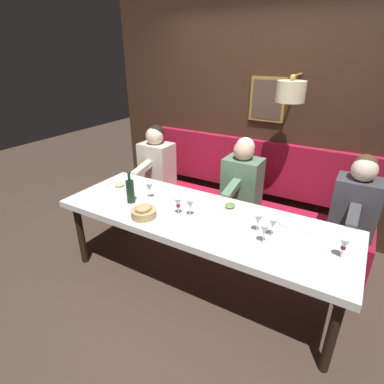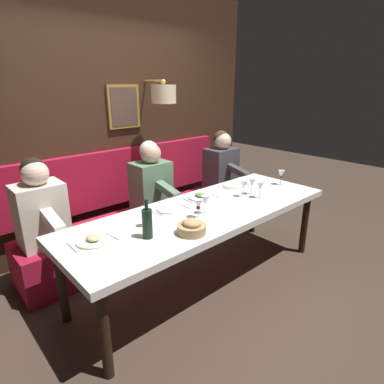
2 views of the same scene
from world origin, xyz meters
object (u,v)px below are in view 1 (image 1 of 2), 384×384
at_px(diner_near, 242,176).
at_px(wine_glass_4, 264,230).
at_px(wine_glass_2, 344,244).
at_px(dining_table, 200,221).
at_px(diner_nearest, 357,199).
at_px(wine_glass_0, 273,224).
at_px(wine_glass_1, 178,203).
at_px(wine_glass_3, 258,220).
at_px(bread_bowl, 144,212).
at_px(wine_bottle, 130,191).
at_px(wine_glass_5, 150,188).
at_px(wine_glass_6, 190,205).
at_px(diner_middle, 156,159).

relative_size(diner_near, wine_glass_4, 4.82).
relative_size(diner_near, wine_glass_2, 4.82).
relative_size(dining_table, diner_nearest, 3.31).
height_order(wine_glass_0, wine_glass_1, same).
bearing_deg(wine_glass_3, diner_nearest, -35.66).
bearing_deg(wine_glass_1, wine_glass_0, -84.96).
xyz_separation_m(wine_glass_4, bread_bowl, (-0.13, 1.03, -0.07)).
bearing_deg(diner_near, wine_bottle, 143.47).
bearing_deg(wine_glass_1, dining_table, -61.37).
xyz_separation_m(wine_glass_5, wine_glass_6, (-0.11, -0.52, 0.00)).
distance_m(wine_glass_1, wine_glass_4, 0.79).
bearing_deg(wine_glass_2, diner_near, 50.32).
height_order(diner_near, diner_middle, same).
height_order(diner_near, bread_bowl, diner_near).
relative_size(wine_glass_5, wine_bottle, 0.55).
xyz_separation_m(wine_glass_1, wine_glass_2, (0.05, -1.32, 0.00)).
distance_m(wine_glass_0, wine_bottle, 1.34).
xyz_separation_m(diner_near, wine_glass_6, (-0.95, 0.10, 0.04)).
bearing_deg(wine_glass_2, wine_glass_6, 91.30).
bearing_deg(bread_bowl, wine_glass_4, -82.65).
height_order(wine_glass_1, wine_bottle, wine_bottle).
xyz_separation_m(diner_nearest, wine_glass_3, (-0.89, 0.64, 0.04)).
bearing_deg(wine_glass_3, bread_bowl, 105.60).
bearing_deg(wine_glass_6, dining_table, -43.59).
distance_m(wine_glass_5, wine_bottle, 0.19).
xyz_separation_m(wine_glass_0, wine_glass_1, (-0.07, 0.81, -0.00)).
xyz_separation_m(wine_glass_0, wine_glass_3, (0.01, 0.12, 0.00)).
xyz_separation_m(diner_nearest, wine_glass_2, (-0.92, 0.02, 0.04)).
distance_m(diner_middle, wine_glass_3, 1.88).
relative_size(wine_glass_3, wine_glass_4, 1.00).
height_order(diner_nearest, bread_bowl, diner_nearest).
bearing_deg(dining_table, wine_glass_3, -91.32).
distance_m(wine_glass_4, wine_glass_5, 1.22).
bearing_deg(wine_glass_2, wine_glass_1, 92.35).
relative_size(wine_glass_2, wine_glass_3, 1.00).
xyz_separation_m(wine_glass_3, wine_glass_4, (-0.13, -0.09, 0.00)).
distance_m(wine_glass_6, bread_bowl, 0.41).
xyz_separation_m(diner_middle, wine_glass_4, (-1.02, -1.75, 0.04)).
height_order(wine_glass_4, wine_glass_6, same).
distance_m(wine_glass_0, wine_glass_6, 0.71).
bearing_deg(wine_bottle, diner_middle, 23.62).
bearing_deg(dining_table, wine_glass_6, 136.41).
xyz_separation_m(wine_glass_2, wine_glass_5, (0.08, 1.73, 0.00)).
xyz_separation_m(dining_table, diner_near, (0.88, -0.04, 0.14)).
relative_size(diner_middle, wine_glass_0, 4.82).
height_order(dining_table, wine_glass_3, wine_glass_3).
relative_size(diner_nearest, wine_glass_1, 4.82).
bearing_deg(diner_near, wine_glass_3, -151.41).
distance_m(diner_nearest, wine_glass_5, 1.94).
relative_size(wine_glass_1, wine_glass_4, 1.00).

